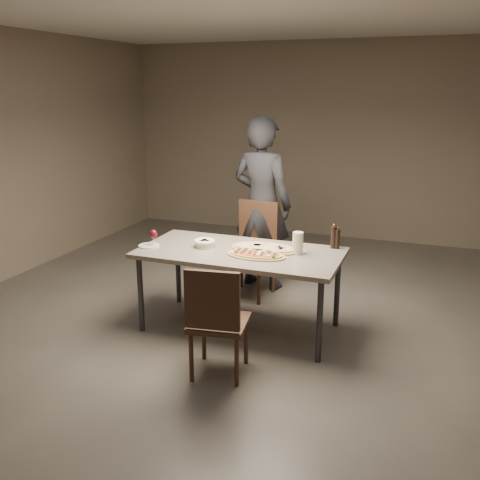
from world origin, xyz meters
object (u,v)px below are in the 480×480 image
(ham_pizza, at_px, (264,248))
(diner, at_px, (262,204))
(pepper_mill_left, at_px, (334,237))
(bread_basket, at_px, (205,243))
(carafe, at_px, (298,243))
(chair_near, at_px, (216,317))
(chair_far, at_px, (254,243))
(zucchini_pizza, at_px, (256,254))
(dining_table, at_px, (240,257))

(ham_pizza, relative_size, diner, 0.33)
(pepper_mill_left, distance_m, diner, 1.21)
(bread_basket, bearing_deg, carafe, 6.51)
(ham_pizza, height_order, pepper_mill_left, pepper_mill_left)
(chair_near, bearing_deg, diner, 90.28)
(carafe, xyz_separation_m, chair_far, (-0.69, 0.80, -0.29))
(chair_near, bearing_deg, carafe, 61.30)
(zucchini_pizza, distance_m, ham_pizza, 0.21)
(chair_near, bearing_deg, zucchini_pizza, 78.22)
(diner, bearing_deg, dining_table, 109.90)
(dining_table, distance_m, chair_near, 0.92)
(zucchini_pizza, xyz_separation_m, chair_near, (-0.04, -0.79, -0.26))
(chair_near, relative_size, diner, 0.48)
(bread_basket, distance_m, chair_near, 1.05)
(zucchini_pizza, height_order, ham_pizza, zucchini_pizza)
(pepper_mill_left, bearing_deg, chair_near, -115.88)
(zucchini_pizza, xyz_separation_m, diner, (-0.36, 1.24, 0.17))
(ham_pizza, distance_m, chair_far, 0.90)
(ham_pizza, xyz_separation_m, carafe, (0.31, -0.01, 0.08))
(chair_far, distance_m, diner, 0.45)
(diner, bearing_deg, zucchini_pizza, 117.48)
(bread_basket, bearing_deg, ham_pizza, 11.30)
(dining_table, bearing_deg, bread_basket, -179.81)
(ham_pizza, bearing_deg, diner, 89.89)
(pepper_mill_left, xyz_separation_m, chair_near, (-0.61, -1.27, -0.35))
(dining_table, relative_size, chair_far, 1.81)
(pepper_mill_left, bearing_deg, diner, 140.99)
(bread_basket, bearing_deg, chair_far, 79.65)
(ham_pizza, height_order, chair_near, chair_near)
(diner, bearing_deg, bread_basket, 92.65)
(ham_pizza, bearing_deg, zucchini_pizza, -111.19)
(bread_basket, height_order, carafe, carafe)
(dining_table, height_order, carafe, carafe)
(bread_basket, height_order, diner, diner)
(pepper_mill_left, height_order, chair_far, chair_far)
(dining_table, bearing_deg, chair_far, 101.56)
(ham_pizza, distance_m, pepper_mill_left, 0.64)
(chair_near, bearing_deg, ham_pizza, 78.55)
(ham_pizza, distance_m, diner, 1.11)
(dining_table, height_order, diner, diner)
(zucchini_pizza, bearing_deg, ham_pizza, 102.35)
(dining_table, bearing_deg, zucchini_pizza, -28.13)
(dining_table, xyz_separation_m, ham_pizza, (0.19, 0.11, 0.07))
(bread_basket, distance_m, diner, 1.16)
(zucchini_pizza, relative_size, diner, 0.28)
(pepper_mill_left, bearing_deg, chair_far, 151.49)
(bread_basket, relative_size, chair_near, 0.21)
(diner, bearing_deg, chair_far, 99.51)
(chair_near, distance_m, chair_far, 1.81)
(ham_pizza, relative_size, chair_far, 0.62)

